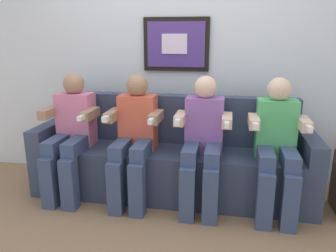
% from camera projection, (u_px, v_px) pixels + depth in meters
% --- Properties ---
extents(ground_plane, '(6.38, 6.38, 0.00)m').
position_uv_depth(ground_plane, '(165.00, 210.00, 2.82)').
color(ground_plane, '#8C6B4C').
extents(back_wall_assembly, '(4.91, 0.10, 2.60)m').
position_uv_depth(back_wall_assembly, '(179.00, 50.00, 3.20)').
color(back_wall_assembly, silver).
rests_on(back_wall_assembly, ground_plane).
extents(couch, '(2.51, 0.58, 0.90)m').
position_uv_depth(couch, '(172.00, 162.00, 3.05)').
color(couch, '#333D56').
rests_on(couch, ground_plane).
extents(person_leftmost, '(0.46, 0.56, 1.11)m').
position_uv_depth(person_leftmost, '(71.00, 131.00, 2.96)').
color(person_leftmost, pink).
rests_on(person_leftmost, ground_plane).
extents(person_left_center, '(0.46, 0.56, 1.11)m').
position_uv_depth(person_left_center, '(135.00, 135.00, 2.86)').
color(person_left_center, '#D8593F').
rests_on(person_left_center, ground_plane).
extents(person_right_center, '(0.46, 0.56, 1.11)m').
position_uv_depth(person_right_center, '(203.00, 138.00, 2.76)').
color(person_right_center, '#8C59A5').
rests_on(person_right_center, ground_plane).
extents(person_rightmost, '(0.46, 0.56, 1.11)m').
position_uv_depth(person_rightmost, '(277.00, 142.00, 2.65)').
color(person_rightmost, '#4CB266').
rests_on(person_rightmost, ground_plane).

